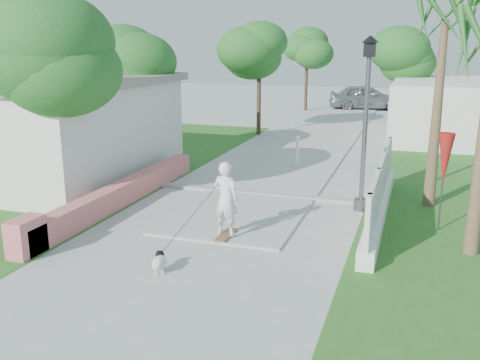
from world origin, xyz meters
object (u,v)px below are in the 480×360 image
at_px(patio_umbrella, 445,160).
at_px(parked_car, 366,97).
at_px(street_lamp, 366,118).
at_px(bollard, 297,150).
at_px(skateboarder, 206,210).
at_px(dog, 160,261).

distance_m(patio_umbrella, parked_car, 23.43).
relative_size(street_lamp, bollard, 4.07).
relative_size(bollard, skateboarder, 0.46).
xyz_separation_m(patio_umbrella, skateboarder, (-4.78, -2.64, -0.88)).
bearing_deg(bollard, skateboarder, -91.25).
bearing_deg(dog, skateboarder, 52.91).
bearing_deg(parked_car, patio_umbrella, 177.17).
bearing_deg(parked_car, street_lamp, 172.76).
bearing_deg(parked_car, bollard, 165.32).
bearing_deg(patio_umbrella, bollard, 129.91).
bearing_deg(patio_umbrella, parked_car, 99.66).
bearing_deg(parked_car, skateboarder, 165.62).
bearing_deg(bollard, parked_car, 87.82).
distance_m(patio_umbrella, dog, 6.78).
bearing_deg(patio_umbrella, street_lamp, 152.24).
xyz_separation_m(bollard, dog, (-0.53, -9.68, -0.37)).
height_order(street_lamp, skateboarder, street_lamp).
height_order(skateboarder, dog, skateboarder).
bearing_deg(skateboarder, dog, 87.59).
height_order(dog, parked_car, parked_car).
bearing_deg(street_lamp, dog, -121.92).
height_order(bollard, skateboarder, skateboarder).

